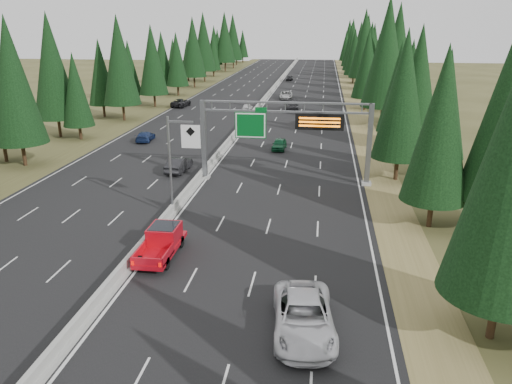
# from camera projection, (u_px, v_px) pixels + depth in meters

# --- Properties ---
(road) EXTENTS (32.00, 260.00, 0.08)m
(road) POSITION_uv_depth(u_px,v_px,m) (259.00, 107.00, 92.24)
(road) COLOR black
(road) RESTS_ON ground
(shoulder_right) EXTENTS (3.60, 260.00, 0.06)m
(shoulder_right) POSITION_uv_depth(u_px,v_px,m) (357.00, 110.00, 90.01)
(shoulder_right) COLOR olive
(shoulder_right) RESTS_ON ground
(shoulder_left) EXTENTS (3.60, 260.00, 0.06)m
(shoulder_left) POSITION_uv_depth(u_px,v_px,m) (166.00, 106.00, 94.49)
(shoulder_left) COLOR #42411E
(shoulder_left) RESTS_ON ground
(median_barrier) EXTENTS (0.70, 260.00, 0.85)m
(median_barrier) POSITION_uv_depth(u_px,v_px,m) (259.00, 105.00, 92.12)
(median_barrier) COLOR gray
(median_barrier) RESTS_ON road
(sign_gantry) EXTENTS (16.75, 0.98, 7.80)m
(sign_gantry) POSITION_uv_depth(u_px,v_px,m) (292.00, 130.00, 47.09)
(sign_gantry) COLOR slate
(sign_gantry) RESTS_ON road
(hov_sign_pole) EXTENTS (2.80, 0.50, 8.00)m
(hov_sign_pole) POSITION_uv_depth(u_px,v_px,m) (177.00, 159.00, 39.01)
(hov_sign_pole) COLOR slate
(hov_sign_pole) RESTS_ON road
(tree_row_right) EXTENTS (11.87, 242.19, 18.71)m
(tree_row_right) POSITION_uv_depth(u_px,v_px,m) (386.00, 61.00, 82.59)
(tree_row_right) COLOR black
(tree_row_right) RESTS_ON ground
(tree_row_left) EXTENTS (12.09, 241.60, 18.44)m
(tree_row_left) POSITION_uv_depth(u_px,v_px,m) (137.00, 57.00, 89.74)
(tree_row_left) COLOR black
(tree_row_left) RESTS_ON ground
(silver_minivan) EXTENTS (3.61, 6.73, 1.80)m
(silver_minivan) POSITION_uv_depth(u_px,v_px,m) (304.00, 317.00, 24.79)
(silver_minivan) COLOR silver
(silver_minivan) RESTS_ON road
(red_pickup) EXTENTS (2.04, 5.70, 1.86)m
(red_pickup) POSITION_uv_depth(u_px,v_px,m) (163.00, 240.00, 33.31)
(red_pickup) COLOR black
(red_pickup) RESTS_ON road
(car_ahead_green) EXTENTS (1.72, 3.98, 1.34)m
(car_ahead_green) POSITION_uv_depth(u_px,v_px,m) (279.00, 144.00, 61.17)
(car_ahead_green) COLOR #114E2C
(car_ahead_green) RESTS_ON road
(car_ahead_dkred) EXTENTS (1.95, 4.67, 1.50)m
(car_ahead_dkred) POSITION_uv_depth(u_px,v_px,m) (308.00, 121.00, 75.54)
(car_ahead_dkred) COLOR #58180C
(car_ahead_dkred) RESTS_ON road
(car_ahead_dkgrey) EXTENTS (2.49, 5.53, 1.57)m
(car_ahead_dkgrey) POSITION_uv_depth(u_px,v_px,m) (292.00, 106.00, 88.87)
(car_ahead_dkgrey) COLOR black
(car_ahead_dkgrey) RESTS_ON road
(car_ahead_white) EXTENTS (2.75, 5.61, 1.53)m
(car_ahead_white) POSITION_uv_depth(u_px,v_px,m) (286.00, 95.00, 102.24)
(car_ahead_white) COLOR #B2B2B2
(car_ahead_white) RESTS_ON road
(car_ahead_far) EXTENTS (1.75, 4.14, 1.40)m
(car_ahead_far) POSITION_uv_depth(u_px,v_px,m) (290.00, 78.00, 135.18)
(car_ahead_far) COLOR black
(car_ahead_far) RESTS_ON road
(car_onc_near) EXTENTS (1.90, 4.70, 1.52)m
(car_onc_near) POSITION_uv_depth(u_px,v_px,m) (179.00, 165.00, 51.99)
(car_onc_near) COLOR black
(car_onc_near) RESTS_ON road
(car_onc_blue) EXTENTS (2.09, 4.50, 1.27)m
(car_onc_blue) POSITION_uv_depth(u_px,v_px,m) (145.00, 136.00, 65.57)
(car_onc_blue) COLOR navy
(car_onc_blue) RESTS_ON road
(car_onc_white) EXTENTS (1.60, 3.91, 1.33)m
(car_onc_white) POSITION_uv_depth(u_px,v_px,m) (247.00, 107.00, 87.99)
(car_onc_white) COLOR silver
(car_onc_white) RESTS_ON road
(car_onc_far) EXTENTS (2.96, 5.52, 1.47)m
(car_onc_far) POSITION_uv_depth(u_px,v_px,m) (181.00, 103.00, 92.75)
(car_onc_far) COLOR black
(car_onc_far) RESTS_ON road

